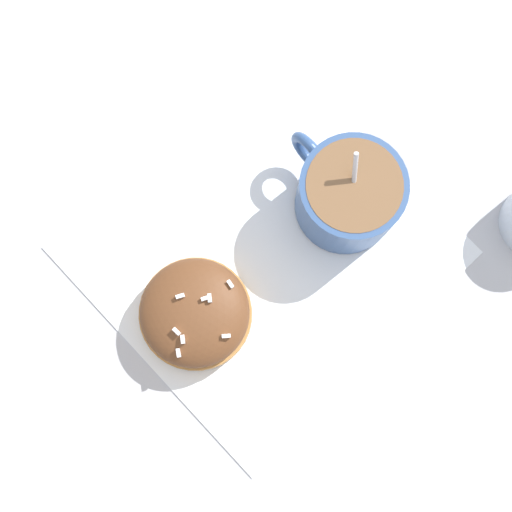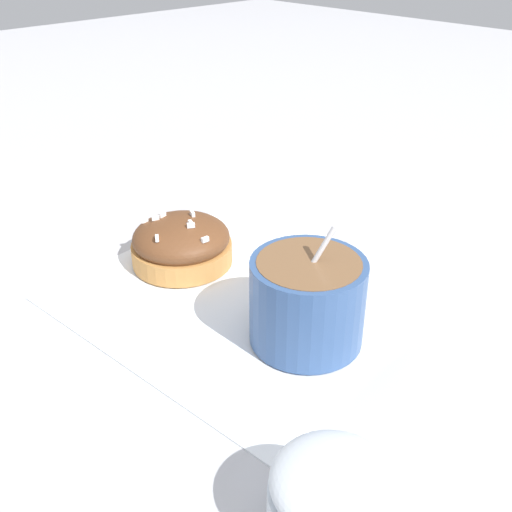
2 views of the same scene
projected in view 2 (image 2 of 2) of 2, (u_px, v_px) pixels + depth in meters
The scene contains 5 objects.
ground_plane at pixel (247, 293), 0.53m from camera, with size 3.00×3.00×0.00m, color #B2B2B7.
paper_napkin at pixel (247, 292), 0.53m from camera, with size 0.30×0.29×0.00m.
coffee_cup at pixel (308, 297), 0.45m from camera, with size 0.09×0.12×0.10m.
frosted_pastry at pixel (182, 243), 0.57m from camera, with size 0.10×0.10×0.05m.
sugar_bowl at pixel (332, 503), 0.31m from camera, with size 0.07×0.07×0.06m.
Camera 2 is at (0.33, -0.31, 0.29)m, focal length 42.00 mm.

